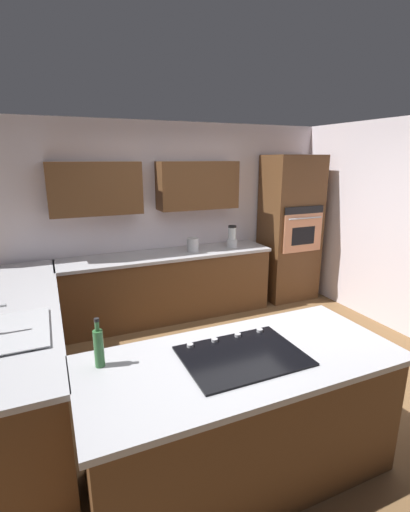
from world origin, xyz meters
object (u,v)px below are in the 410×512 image
(blender, at_px, (232,238))
(cooktop, at_px, (242,355))
(sink_unit, at_px, (14,330))
(wall_oven, at_px, (290,229))
(kettle, at_px, (193,245))
(oil_bottle, at_px, (99,347))

(blender, bearing_deg, cooktop, 63.53)
(sink_unit, relative_size, cooktop, 0.92)
(wall_oven, bearing_deg, kettle, 0.61)
(kettle, height_order, oil_bottle, oil_bottle)
(cooktop, bearing_deg, kettle, -105.18)
(sink_unit, distance_m, kettle, 2.68)
(sink_unit, relative_size, kettle, 3.82)
(blender, distance_m, oil_bottle, 3.23)
(cooktop, distance_m, kettle, 2.74)
(sink_unit, relative_size, oil_bottle, 2.21)
(blender, relative_size, kettle, 1.69)
(blender, relative_size, oil_bottle, 0.98)
(oil_bottle, bearing_deg, blender, -132.09)
(cooktop, xyz_separation_m, blender, (-1.32, -2.65, 0.13))
(sink_unit, xyz_separation_m, kettle, (-2.08, -1.70, 0.07))
(cooktop, height_order, blender, blender)
(cooktop, height_order, kettle, kettle)
(wall_oven, xyz_separation_m, kettle, (1.60, 0.02, -0.10))
(sink_unit, height_order, cooktop, sink_unit)
(cooktop, bearing_deg, sink_unit, -34.94)
(cooktop, height_order, oil_bottle, oil_bottle)
(wall_oven, height_order, sink_unit, wall_oven)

